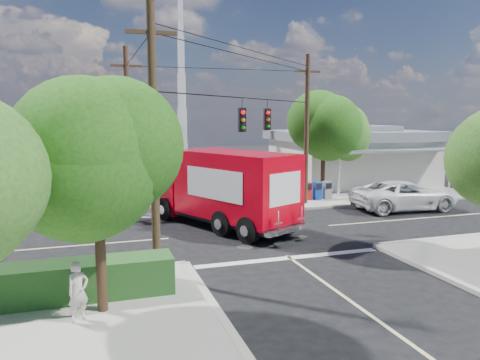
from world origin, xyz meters
name	(u,v)px	position (x,y,z in m)	size (l,w,h in m)	color
ground	(253,232)	(0.00, 0.00, 0.00)	(120.00, 120.00, 0.00)	black
sidewalk_ne	(340,186)	(10.88, 10.88, 0.07)	(14.12, 14.12, 0.14)	#9A958B
sidewalk_nw	(30,203)	(-10.88, 10.88, 0.07)	(14.12, 14.12, 0.14)	#9A958B
road_markings	(264,239)	(0.00, -1.47, 0.01)	(32.00, 32.00, 0.01)	beige
building_ne	(353,155)	(12.50, 11.97, 2.32)	(11.80, 10.20, 4.50)	silver
building_nw	(12,166)	(-12.00, 12.46, 2.22)	(10.80, 10.20, 4.30)	beige
radio_tower	(182,113)	(0.50, 20.00, 5.64)	(0.80, 0.80, 17.00)	silver
tree_sw_front	(97,158)	(-6.99, -7.54, 4.33)	(3.88, 3.78, 6.03)	#422D1C
tree_ne_front	(324,126)	(7.21, 6.76, 4.77)	(4.21, 4.14, 6.66)	#422D1C
tree_ne_back	(342,133)	(9.81, 8.96, 4.19)	(3.77, 3.66, 5.82)	#422D1C
palm_nw_front	(83,123)	(-7.50, 7.50, 5.04)	(3.01, 3.08, 5.59)	#422D1C
palm_nw_back	(47,129)	(-9.50, 9.00, 4.67)	(3.01, 3.08, 5.19)	#422D1C
utility_poles	(211,132)	(-1.58, 1.60, 4.67)	(12.00, 10.68, 9.00)	#473321
picket_fence	(73,272)	(-7.80, -5.60, 0.68)	(5.94, 0.06, 1.00)	silver
hedge_sw	(65,281)	(-8.00, -6.40, 0.69)	(6.20, 1.20, 1.10)	#1C461A
vending_boxes	(317,191)	(6.50, 6.20, 0.69)	(1.90, 0.50, 1.10)	#A8181A
delivery_truck	(225,189)	(-1.02, 1.29, 1.90)	(5.97, 8.90, 3.75)	black
parked_car	(404,195)	(10.04, 2.18, 0.85)	(2.82, 6.12, 1.70)	silver
pedestrian	(78,292)	(-7.60, -8.04, 0.94)	(0.59, 0.38, 1.60)	beige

